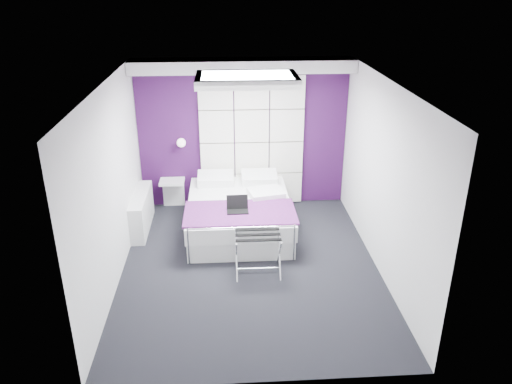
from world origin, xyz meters
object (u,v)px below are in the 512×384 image
(nightstand, at_px, (172,181))
(laptop, at_px, (237,207))
(wall_lamp, at_px, (181,142))
(radiator, at_px, (142,212))
(bed, at_px, (239,213))
(luggage_rack, at_px, (258,254))

(nightstand, xyz_separation_m, laptop, (1.10, -1.33, 0.10))
(wall_lamp, bearing_deg, radiator, -130.10)
(wall_lamp, height_order, bed, wall_lamp)
(luggage_rack, bearing_deg, nightstand, 122.25)
(laptop, bearing_deg, radiator, 157.35)
(radiator, xyz_separation_m, luggage_rack, (1.79, -1.45, 0.00))
(wall_lamp, distance_m, nightstand, 0.73)
(laptop, bearing_deg, luggage_rack, -74.34)
(wall_lamp, xyz_separation_m, bed, (0.93, -0.92, -0.92))
(radiator, distance_m, bed, 1.58)
(bed, xyz_separation_m, nightstand, (-1.14, 0.88, 0.22))
(nightstand, distance_m, luggage_rack, 2.57)
(nightstand, bearing_deg, radiator, -121.41)
(nightstand, bearing_deg, luggage_rack, -58.14)
(wall_lamp, relative_size, radiator, 0.12)
(bed, bearing_deg, wall_lamp, 135.32)
(wall_lamp, xyz_separation_m, luggage_rack, (1.15, -2.21, -0.92))
(radiator, distance_m, laptop, 1.69)
(radiator, distance_m, luggage_rack, 2.30)
(luggage_rack, bearing_deg, laptop, 106.99)
(radiator, bearing_deg, bed, -5.96)
(radiator, xyz_separation_m, laptop, (1.54, -0.61, 0.32))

